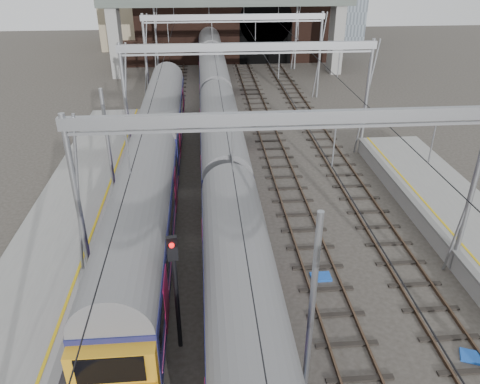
{
  "coord_description": "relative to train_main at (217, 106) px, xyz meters",
  "views": [
    {
      "loc": [
        -3.07,
        -8.72,
        13.38
      ],
      "look_at": [
        -1.39,
        11.95,
        2.4
      ],
      "focal_mm": 35.0,
      "sensor_mm": 36.0,
      "label": 1
    }
  ],
  "objects": [
    {
      "name": "tracks",
      "position": [
        2.0,
        -11.28,
        -2.36
      ],
      "size": [
        14.4,
        80.0,
        0.22
      ],
      "color": "#4C3828",
      "rests_on": "ground"
    },
    {
      "name": "overhead_line",
      "position": [
        2.0,
        -4.8,
        4.18
      ],
      "size": [
        16.8,
        80.0,
        8.0
      ],
      "color": "gray",
      "rests_on": "ground"
    },
    {
      "name": "retaining_wall",
      "position": [
        3.4,
        25.65,
        1.95
      ],
      "size": [
        28.0,
        2.75,
        9.0
      ],
      "color": "black",
      "rests_on": "ground"
    },
    {
      "name": "overbridge",
      "position": [
        2.0,
        19.72,
        4.88
      ],
      "size": [
        28.0,
        3.0,
        9.25
      ],
      "color": "gray",
      "rests_on": "ground"
    },
    {
      "name": "train_main",
      "position": [
        0.0,
        0.0,
        0.0
      ],
      "size": [
        2.63,
        60.82,
        4.58
      ],
      "color": "black",
      "rests_on": "ground"
    },
    {
      "name": "train_second",
      "position": [
        -4.0,
        -9.78,
        0.03
      ],
      "size": [
        2.69,
        31.11,
        4.66
      ],
      "color": "black",
      "rests_on": "ground"
    },
    {
      "name": "signal_near_left",
      "position": [
        -2.27,
        -22.04,
        0.76
      ],
      "size": [
        0.38,
        0.47,
        5.01
      ],
      "rotation": [
        0.0,
        0.0,
        0.18
      ],
      "color": "black",
      "rests_on": "ground"
    },
    {
      "name": "equip_cover_b",
      "position": [
        3.96,
        -18.42,
        -2.33
      ],
      "size": [
        0.92,
        0.65,
        0.11
      ],
      "primitive_type": "cube",
      "rotation": [
        0.0,
        0.0,
        0.01
      ],
      "color": "blue",
      "rests_on": "ground"
    },
    {
      "name": "equip_cover_c",
      "position": [
        8.43,
        -23.47,
        -2.33
      ],
      "size": [
        1.06,
        0.92,
        0.1
      ],
      "primitive_type": "cube",
      "rotation": [
        0.0,
        0.0,
        -0.4
      ],
      "color": "blue",
      "rests_on": "ground"
    }
  ]
}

